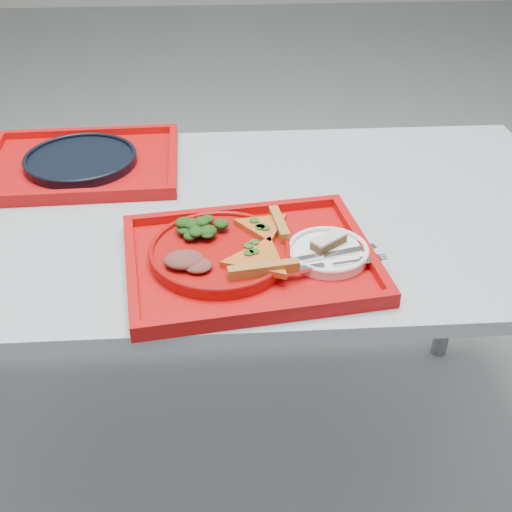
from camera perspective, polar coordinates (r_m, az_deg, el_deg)
The scene contains 14 objects.
ground at distance 1.86m, azimuth -3.35°, elevation -16.15°, with size 10.00×10.00×0.00m, color gray.
table at distance 1.41m, azimuth -4.26°, elevation 1.57°, with size 1.60×0.80×0.75m.
tray_main at distance 1.19m, azimuth -0.55°, elevation -0.55°, with size 0.45×0.35×0.01m, color #B6090A.
tray_far at distance 1.58m, azimuth -15.24°, elevation 7.72°, with size 0.45×0.35×0.01m, color #B6090A.
dinner_plate at distance 1.19m, azimuth -3.23°, elevation 0.22°, with size 0.26×0.26×0.02m, color #A50C0B.
side_plate at distance 1.20m, azimuth 6.40°, elevation 0.21°, with size 0.15×0.15×0.01m, color white.
navy_plate at distance 1.58m, azimuth -15.31°, elevation 8.18°, with size 0.26×0.26×0.02m, color black.
pizza_slice_a at distance 1.14m, azimuth 0.27°, elevation -0.16°, with size 0.14×0.12×0.02m, color orange, non-canonical shape.
pizza_slice_b at distance 1.23m, azimuth 0.68°, elevation 2.74°, with size 0.12×0.11×0.02m, color orange, non-canonical shape.
salad_heap at distance 1.23m, azimuth -4.82°, elevation 2.97°, with size 0.08×0.07×0.04m, color black.
meat_portion at distance 1.14m, azimuth -6.42°, elevation -0.33°, with size 0.07×0.06×0.02m, color brown.
dessert_bar at distance 1.20m, azimuth 6.48°, elevation 1.34°, with size 0.07×0.07×0.02m.
knife at distance 1.18m, azimuth 6.59°, elevation 0.17°, with size 0.18×0.02×0.01m, color silver.
fork at distance 1.15m, azimuth 6.75°, elevation -0.77°, with size 0.18×0.02×0.01m, color silver.
Camera 1 is at (0.03, -1.18, 1.44)m, focal length 45.00 mm.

